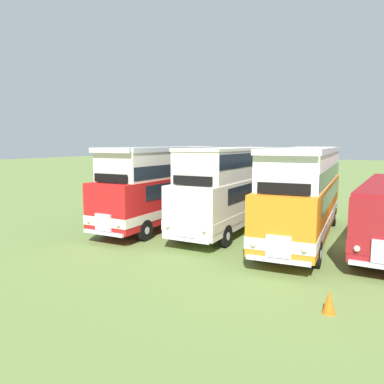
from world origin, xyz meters
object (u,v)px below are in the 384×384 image
bus_first_in_row (169,183)px  bus_third_in_row (304,192)px  bus_second_in_row (233,185)px  cone_near_end (329,302)px

bus_first_in_row → bus_third_in_row: bearing=-2.5°
bus_second_in_row → cone_near_end: bus_second_in_row is taller
bus_first_in_row → bus_third_in_row: size_ratio=0.98×
bus_second_in_row → cone_near_end: (6.18, -8.75, -2.13)m
bus_second_in_row → bus_third_in_row: 3.96m
bus_first_in_row → bus_third_in_row: same height
bus_first_in_row → bus_second_in_row: size_ratio=1.09×
bus_first_in_row → bus_third_in_row: 7.85m
bus_first_in_row → cone_near_end: 13.38m
cone_near_end → bus_third_in_row: bearing=105.4°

